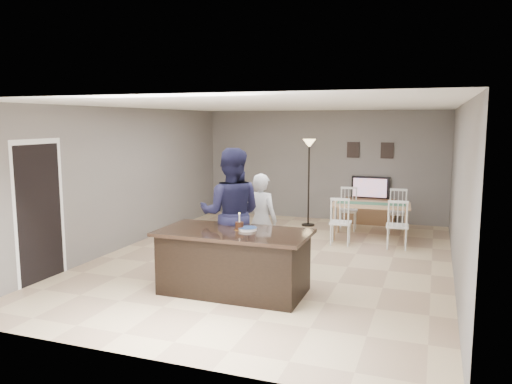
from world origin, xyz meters
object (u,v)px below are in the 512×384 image
(television, at_px, (370,188))
(plate_stack, at_px, (248,229))
(kitchen_island, at_px, (234,261))
(floor_lamp, at_px, (309,159))
(tv_console, at_px, (369,211))
(dining_table, at_px, (371,210))
(birthday_cake, at_px, (239,226))
(man, at_px, (231,214))
(woman, at_px, (261,220))

(television, relative_size, plate_stack, 3.38)
(kitchen_island, height_order, television, television)
(television, height_order, floor_lamp, floor_lamp)
(television, bearing_deg, floor_lamp, 30.56)
(tv_console, relative_size, television, 1.31)
(kitchen_island, relative_size, tv_console, 1.79)
(dining_table, xyz_separation_m, floor_lamp, (-1.54, 0.84, 0.96))
(floor_lamp, bearing_deg, birthday_cake, -88.01)
(television, xyz_separation_m, dining_table, (0.22, -1.62, -0.25))
(tv_console, xyz_separation_m, plate_stack, (-1.03, -5.47, 0.62))
(kitchen_island, relative_size, television, 2.35)
(birthday_cake, height_order, plate_stack, birthday_cake)
(tv_console, xyz_separation_m, television, (0.00, 0.07, 0.56))
(kitchen_island, bearing_deg, dining_table, 70.54)
(man, relative_size, floor_lamp, 1.01)
(birthday_cake, xyz_separation_m, plate_stack, (0.12, 0.01, -0.04))
(plate_stack, relative_size, dining_table, 0.14)
(tv_console, height_order, floor_lamp, floor_lamp)
(kitchen_island, xyz_separation_m, woman, (-0.07, 1.35, 0.34))
(tv_console, bearing_deg, woman, -106.69)
(woman, bearing_deg, tv_console, -99.36)
(tv_console, xyz_separation_m, dining_table, (0.22, -1.55, 0.31))
(woman, bearing_deg, kitchen_island, 100.09)
(kitchen_island, distance_m, television, 5.78)
(plate_stack, bearing_deg, birthday_cake, -177.65)
(television, distance_m, dining_table, 1.65)
(tv_console, relative_size, woman, 0.76)
(kitchen_island, height_order, tv_console, kitchen_island)
(dining_table, height_order, floor_lamp, floor_lamp)
(kitchen_island, xyz_separation_m, floor_lamp, (-0.12, 4.86, 1.12))
(kitchen_island, bearing_deg, tv_console, 77.84)
(television, bearing_deg, plate_stack, 79.47)
(birthday_cake, relative_size, floor_lamp, 0.12)
(television, bearing_deg, tv_console, 90.00)
(plate_stack, bearing_deg, kitchen_island, -148.84)
(man, relative_size, dining_table, 1.09)
(birthday_cake, bearing_deg, floor_lamp, 91.99)
(tv_console, relative_size, dining_table, 0.64)
(man, distance_m, floor_lamp, 4.27)
(kitchen_island, relative_size, plate_stack, 7.95)
(dining_table, bearing_deg, man, -120.75)
(kitchen_island, bearing_deg, woman, 92.77)
(tv_console, distance_m, woman, 4.43)
(woman, distance_m, birthday_cake, 1.27)
(woman, distance_m, floor_lamp, 3.60)
(kitchen_island, relative_size, woman, 1.36)
(tv_console, height_order, plate_stack, plate_stack)
(dining_table, distance_m, floor_lamp, 2.00)
(birthday_cake, bearing_deg, plate_stack, 2.35)
(woman, xyz_separation_m, dining_table, (1.49, 2.67, -0.18))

